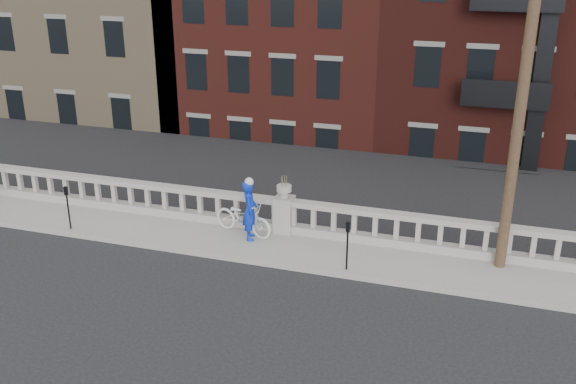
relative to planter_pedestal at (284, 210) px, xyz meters
The scene contains 10 objects.
ground 4.04m from the planter_pedestal, 90.00° to the right, with size 120.00×120.00×0.00m, color black.
sidewalk 1.21m from the planter_pedestal, 90.00° to the right, with size 32.00×2.20×0.15m, color gray.
balustrade 0.19m from the planter_pedestal, ahead, with size 28.00×0.34×1.03m.
planter_pedestal is the anchor object (origin of this frame).
lower_level 19.19m from the planter_pedestal, 88.31° to the left, with size 80.00×44.00×20.80m.
utility_pole 7.61m from the planter_pedestal, ahead, with size 1.60×0.28×10.00m.
parking_meter_b 6.49m from the planter_pedestal, 163.88° to the right, with size 0.10×0.09×1.36m.
parking_meter_c 2.95m from the planter_pedestal, 37.75° to the right, with size 0.10×0.09×1.36m.
bicycle 1.23m from the planter_pedestal, 154.78° to the right, with size 0.69×1.98×1.04m, color silver.
cyclist 1.13m from the planter_pedestal, 135.40° to the right, with size 0.65×0.43×1.78m, color #0C2BC2.
Camera 1 is at (5.45, -12.74, 8.22)m, focal length 40.00 mm.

